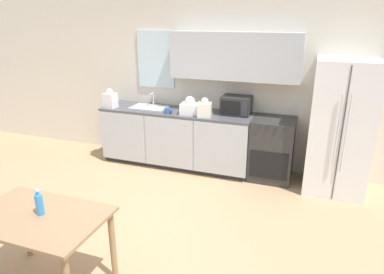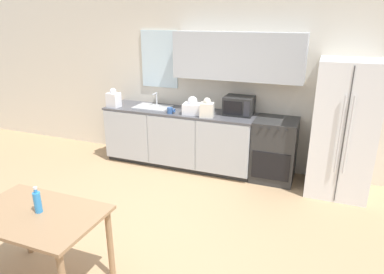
{
  "view_description": "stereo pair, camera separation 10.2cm",
  "coord_description": "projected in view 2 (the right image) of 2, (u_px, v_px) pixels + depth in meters",
  "views": [
    {
      "loc": [
        1.68,
        -2.89,
        2.35
      ],
      "look_at": [
        0.43,
        0.59,
        1.05
      ],
      "focal_mm": 32.0,
      "sensor_mm": 36.0,
      "label": 1
    },
    {
      "loc": [
        1.77,
        -2.85,
        2.35
      ],
      "look_at": [
        0.43,
        0.59,
        1.05
      ],
      "focal_mm": 32.0,
      "sensor_mm": 36.0,
      "label": 2
    }
  ],
  "objects": [
    {
      "name": "grocery_bag_0",
      "position": [
        193.0,
        107.0,
        5.24
      ],
      "size": [
        0.31,
        0.27,
        0.27
      ],
      "rotation": [
        0.0,
        0.0,
        0.13
      ],
      "color": "white",
      "rests_on": "kitchen_counter"
    },
    {
      "name": "dining_table",
      "position": [
        37.0,
        225.0,
        2.96
      ],
      "size": [
        1.14,
        0.73,
        0.76
      ],
      "color": "#997551",
      "rests_on": "ground_plane"
    },
    {
      "name": "coffee_mug",
      "position": [
        171.0,
        110.0,
        5.29
      ],
      "size": [
        0.13,
        0.09,
        0.09
      ],
      "color": "#335999",
      "rests_on": "kitchen_counter"
    },
    {
      "name": "refrigerator",
      "position": [
        343.0,
        129.0,
        4.61
      ],
      "size": [
        0.79,
        0.79,
        1.84
      ],
      "color": "white",
      "rests_on": "ground_plane"
    },
    {
      "name": "wall_back",
      "position": [
        212.0,
        78.0,
        5.44
      ],
      "size": [
        12.0,
        0.38,
        2.7
      ],
      "color": "beige",
      "rests_on": "ground_plane"
    },
    {
      "name": "drink_bottle",
      "position": [
        37.0,
        202.0,
        2.91
      ],
      "size": [
        0.06,
        0.06,
        0.24
      ],
      "color": "#338CD8",
      "rests_on": "dining_table"
    },
    {
      "name": "ground_plane",
      "position": [
        138.0,
        235.0,
        3.9
      ],
      "size": [
        12.0,
        12.0,
        0.0
      ],
      "primitive_type": "plane",
      "color": "tan"
    },
    {
      "name": "grocery_bag_2",
      "position": [
        207.0,
        109.0,
        5.08
      ],
      "size": [
        0.23,
        0.2,
        0.29
      ],
      "rotation": [
        0.0,
        0.0,
        0.17
      ],
      "color": "silver",
      "rests_on": "kitchen_counter"
    },
    {
      "name": "microwave",
      "position": [
        239.0,
        106.0,
        5.21
      ],
      "size": [
        0.44,
        0.37,
        0.28
      ],
      "color": "#282828",
      "rests_on": "kitchen_counter"
    },
    {
      "name": "oven_range",
      "position": [
        274.0,
        150.0,
        5.12
      ],
      "size": [
        0.62,
        0.63,
        0.94
      ],
      "color": "#2D2D2D",
      "rests_on": "ground_plane"
    },
    {
      "name": "grocery_bag_1",
      "position": [
        114.0,
        99.0,
        5.64
      ],
      "size": [
        0.21,
        0.19,
        0.31
      ],
      "rotation": [
        0.0,
        0.0,
        -0.1
      ],
      "color": "white",
      "rests_on": "kitchen_counter"
    },
    {
      "name": "kitchen_counter",
      "position": [
        179.0,
        137.0,
        5.63
      ],
      "size": [
        2.48,
        0.67,
        0.94
      ],
      "color": "#333333",
      "rests_on": "ground_plane"
    },
    {
      "name": "kitchen_sink",
      "position": [
        153.0,
        107.0,
        5.64
      ],
      "size": [
        0.59,
        0.39,
        0.22
      ],
      "color": "#B7BABC",
      "rests_on": "kitchen_counter"
    }
  ]
}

